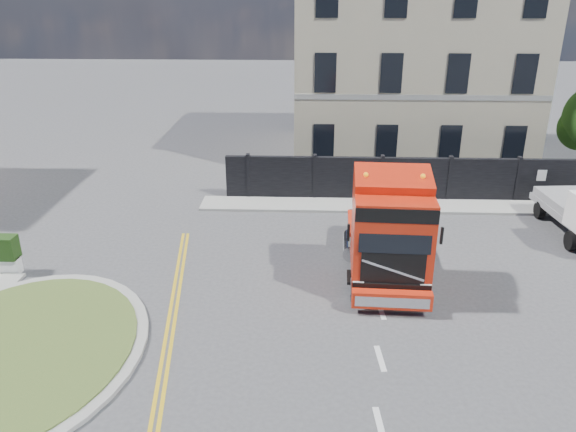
{
  "coord_description": "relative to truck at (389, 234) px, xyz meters",
  "views": [
    {
      "loc": [
        0.7,
        -15.04,
        9.07
      ],
      "look_at": [
        0.04,
        2.55,
        1.8
      ],
      "focal_mm": 35.0,
      "sensor_mm": 36.0,
      "label": 1
    }
  ],
  "objects": [
    {
      "name": "traffic_island",
      "position": [
        -10.31,
        -4.43,
        -1.6
      ],
      "size": [
        6.8,
        6.8,
        0.17
      ],
      "color": "gray",
      "rests_on": "ground"
    },
    {
      "name": "pavement_far",
      "position": [
        2.69,
        6.67,
        -1.62
      ],
      "size": [
        20.0,
        1.6,
        0.12
      ],
      "primitive_type": "cube",
      "color": "gray",
      "rests_on": "ground"
    },
    {
      "name": "ground",
      "position": [
        -3.31,
        -1.43,
        -1.68
      ],
      "size": [
        120.0,
        120.0,
        0.0
      ],
      "primitive_type": "plane",
      "color": "#424244",
      "rests_on": "ground"
    },
    {
      "name": "hoarding_fence",
      "position": [
        3.24,
        7.57,
        -0.68
      ],
      "size": [
        18.8,
        0.25,
        2.0
      ],
      "color": "black",
      "rests_on": "ground"
    },
    {
      "name": "georgian_building",
      "position": [
        2.69,
        15.07,
        4.09
      ],
      "size": [
        12.3,
        10.3,
        12.8
      ],
      "color": "#B1A98C",
      "rests_on": "ground"
    },
    {
      "name": "truck",
      "position": [
        0.0,
        0.0,
        0.0
      ],
      "size": [
        2.62,
        6.38,
        3.76
      ],
      "rotation": [
        0.0,
        0.0,
        -0.05
      ],
      "color": "black",
      "rests_on": "ground"
    }
  ]
}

